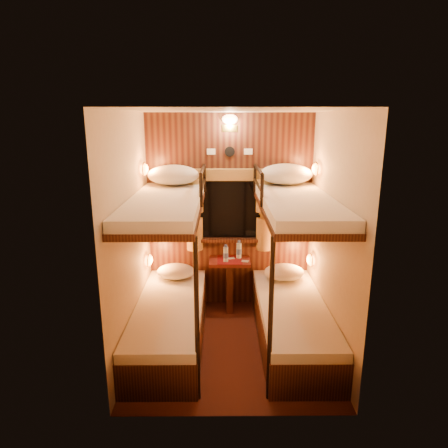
{
  "coord_description": "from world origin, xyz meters",
  "views": [
    {
      "loc": [
        -0.1,
        -3.77,
        2.32
      ],
      "look_at": [
        -0.07,
        0.15,
        1.29
      ],
      "focal_mm": 32.0,
      "sensor_mm": 36.0,
      "label": 1
    }
  ],
  "objects_px": {
    "table": "(230,278)",
    "bunk_right": "(293,294)",
    "bottle_left": "(226,254)",
    "bottle_right": "(239,250)",
    "bunk_left": "(169,294)"
  },
  "relations": [
    {
      "from": "bunk_right",
      "to": "bottle_right",
      "type": "distance_m",
      "value": 1.02
    },
    {
      "from": "bottle_right",
      "to": "table",
      "type": "bearing_deg",
      "value": -151.32
    },
    {
      "from": "bunk_right",
      "to": "bottle_left",
      "type": "bearing_deg",
      "value": 134.11
    },
    {
      "from": "bunk_left",
      "to": "bunk_right",
      "type": "xyz_separation_m",
      "value": [
        1.3,
        0.0,
        0.0
      ]
    },
    {
      "from": "table",
      "to": "bottle_right",
      "type": "bearing_deg",
      "value": 28.68
    },
    {
      "from": "bottle_left",
      "to": "bottle_right",
      "type": "relative_size",
      "value": 0.93
    },
    {
      "from": "bunk_left",
      "to": "bottle_left",
      "type": "height_order",
      "value": "bunk_left"
    },
    {
      "from": "table",
      "to": "bottle_left",
      "type": "xyz_separation_m",
      "value": [
        -0.05,
        -0.06,
        0.33
      ]
    },
    {
      "from": "bottle_left",
      "to": "bunk_left",
      "type": "bearing_deg",
      "value": -129.96
    },
    {
      "from": "bunk_right",
      "to": "bottle_left",
      "type": "distance_m",
      "value": 1.02
    },
    {
      "from": "bottle_left",
      "to": "bottle_right",
      "type": "height_order",
      "value": "bottle_right"
    },
    {
      "from": "bunk_left",
      "to": "bottle_right",
      "type": "distance_m",
      "value": 1.16
    },
    {
      "from": "table",
      "to": "bottle_right",
      "type": "distance_m",
      "value": 0.36
    },
    {
      "from": "table",
      "to": "bunk_right",
      "type": "bearing_deg",
      "value": -50.33
    },
    {
      "from": "bunk_right",
      "to": "table",
      "type": "distance_m",
      "value": 1.02
    }
  ]
}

